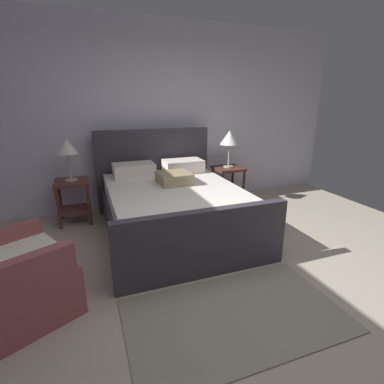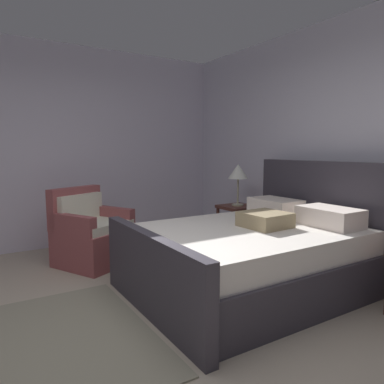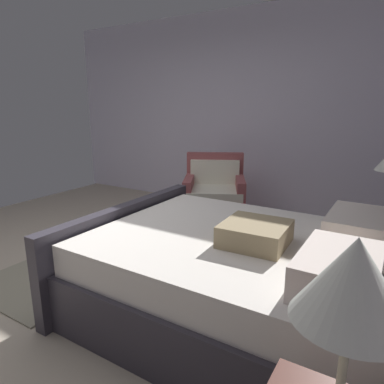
% 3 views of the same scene
% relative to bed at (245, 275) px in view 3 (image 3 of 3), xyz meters
% --- Properties ---
extents(ground_plane, '(5.81, 5.37, 0.02)m').
position_rel_bed_xyz_m(ground_plane, '(0.30, -1.53, -0.36)').
color(ground_plane, '#AC9E8B').
extents(wall_side_left, '(0.12, 5.49, 2.77)m').
position_rel_bed_xyz_m(wall_side_left, '(-2.67, -1.53, 1.03)').
color(wall_side_left, silver).
rests_on(wall_side_left, ground).
extents(bed, '(1.74, 2.16, 1.23)m').
position_rel_bed_xyz_m(bed, '(0.00, 0.00, 0.00)').
color(bed, '#36323B').
rests_on(bed, ground).
extents(table_lamp_right, '(0.30, 0.30, 0.59)m').
position_rel_bed_xyz_m(table_lamp_right, '(1.18, 0.75, 0.71)').
color(table_lamp_right, '#B7B293').
rests_on(table_lamp_right, nightstand_right).
extents(nightstand_left, '(0.44, 0.44, 0.60)m').
position_rel_bed_xyz_m(nightstand_left, '(-1.19, 0.77, 0.05)').
color(nightstand_left, '#582F26').
rests_on(nightstand_left, ground).
extents(armchair, '(0.98, 0.97, 0.90)m').
position_rel_bed_xyz_m(armchair, '(-1.62, -1.09, -0.00)').
color(armchair, '#93494B').
rests_on(armchair, ground).
extents(area_rug, '(1.72, 1.02, 0.01)m').
position_rel_bed_xyz_m(area_rug, '(-0.00, -1.69, -0.35)').
color(area_rug, gray).
rests_on(area_rug, ground).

